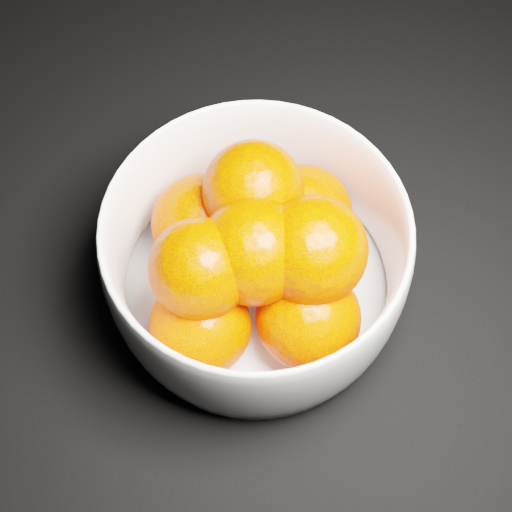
# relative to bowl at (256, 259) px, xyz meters

# --- Properties ---
(bowl) EXTENTS (0.22, 0.22, 0.11)m
(bowl) POSITION_rel_bowl_xyz_m (0.00, 0.00, 0.00)
(bowl) COLOR white
(bowl) RESTS_ON ground
(orange_pile) EXTENTS (0.17, 0.18, 0.12)m
(orange_pile) POSITION_rel_bowl_xyz_m (0.00, -0.00, 0.02)
(orange_pile) COLOR #FF3B00
(orange_pile) RESTS_ON bowl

